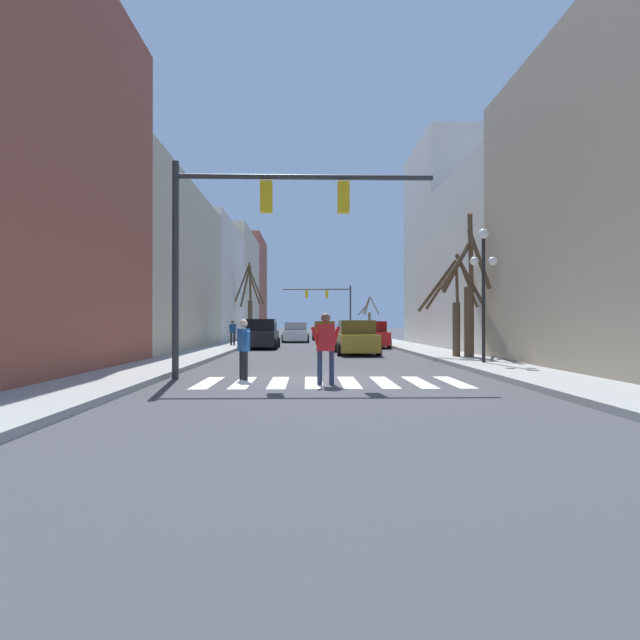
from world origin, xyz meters
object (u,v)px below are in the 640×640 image
car_parked_right_near (296,333)px  pedestrian_on_left_sidewalk (233,330)px  pedestrian_on_right_sidewalk (244,344)px  car_at_intersection (324,331)px  car_parked_left_near (370,335)px  pedestrian_crossing_street (326,342)px  street_tree_right_far (468,294)px  street_lamp_right_corner (483,268)px  traffic_signal_far (330,299)px  street_tree_left_near (455,307)px  car_driving_away_lane (356,338)px  street_tree_right_mid (369,318)px  street_tree_right_near (250,304)px  car_parked_left_mid (360,333)px  traffic_signal_near (253,220)px  car_driving_toward_lane (262,335)px

car_parked_right_near → pedestrian_on_left_sidewalk: size_ratio=2.80×
car_parked_right_near → pedestrian_on_right_sidewalk: pedestrian_on_right_sidewalk is taller
car_at_intersection → car_parked_left_near: car_at_intersection is taller
car_parked_left_near → pedestrian_crossing_street: (-3.44, -18.49, 0.28)m
street_tree_right_far → car_at_intersection: bearing=101.8°
pedestrian_on_left_sidewalk → pedestrian_crossing_street: pedestrian_crossing_street is taller
street_lamp_right_corner → car_parked_left_near: street_lamp_right_corner is taller
traffic_signal_far → street_tree_left_near: 35.42m
car_driving_away_lane → street_tree_right_mid: bearing=-8.5°
car_parked_right_near → street_tree_right_near: bearing=-116.7°
car_parked_left_mid → car_driving_away_lane: (-1.48, -12.16, 0.00)m
street_tree_right_mid → car_parked_right_near: bearing=-126.4°
street_tree_right_near → traffic_signal_far: bearing=62.6°
car_parked_left_near → car_driving_away_lane: car_driving_away_lane is taller
traffic_signal_far → car_parked_left_mid: 19.51m
street_lamp_right_corner → car_parked_left_near: (-2.24, 13.56, -2.67)m
car_at_intersection → pedestrian_crossing_street: bearing=178.1°
street_lamp_right_corner → car_at_intersection: (-4.63, 27.25, -2.65)m
street_tree_left_near → street_lamp_right_corner: bearing=-89.8°
traffic_signal_near → car_parked_left_mid: 23.74m
pedestrian_crossing_street → street_tree_right_mid: street_tree_right_mid is taller
pedestrian_crossing_street → traffic_signal_far: bearing=-104.5°
traffic_signal_far → car_parked_left_mid: size_ratio=1.57×
car_driving_away_lane → street_tree_left_near: street_tree_left_near is taller
car_parked_left_near → street_tree_right_far: 11.05m
car_parked_left_mid → street_tree_right_far: (2.71, -16.27, 1.93)m
car_driving_toward_lane → pedestrian_on_left_sidewalk: 2.64m
car_at_intersection → car_driving_away_lane: car_at_intersection is taller
pedestrian_crossing_street → street_tree_left_near: street_tree_left_near is taller
street_tree_right_near → pedestrian_on_right_sidewalk: bearing=-83.7°
traffic_signal_near → car_parked_right_near: traffic_signal_near is taller
pedestrian_on_left_sidewalk → street_lamp_right_corner: bearing=73.3°
street_tree_right_mid → car_driving_toward_lane: bearing=-114.3°
pedestrian_on_right_sidewalk → street_tree_right_far: size_ratio=0.27×
car_parked_left_mid → street_tree_left_near: (2.25, -16.01, 1.41)m
traffic_signal_far → street_tree_right_mid: (3.61, -6.47, -2.16)m
pedestrian_on_right_sidewalk → street_tree_left_near: street_tree_left_near is taller
street_tree_right_far → street_tree_left_near: bearing=150.3°
pedestrian_on_left_sidewalk → car_driving_away_lane: bearing=81.0°
pedestrian_crossing_street → street_tree_right_near: bearing=-91.7°
car_at_intersection → car_driving_toward_lane: 15.30m
traffic_signal_near → street_tree_right_far: 10.53m
car_at_intersection → car_driving_away_lane: (0.89, -20.11, -0.01)m
car_parked_left_near → traffic_signal_far: bearing=3.3°
pedestrian_crossing_street → street_tree_right_near: street_tree_right_near is taller
pedestrian_on_left_sidewalk → street_tree_right_far: (11.28, -11.23, 1.63)m
car_parked_left_mid → street_tree_right_mid: bearing=-9.9°
street_tree_right_far → street_lamp_right_corner: bearing=-98.4°
car_driving_toward_lane → car_parked_left_mid: bearing=-44.2°
car_parked_left_mid → street_lamp_right_corner: bearing=-173.3°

